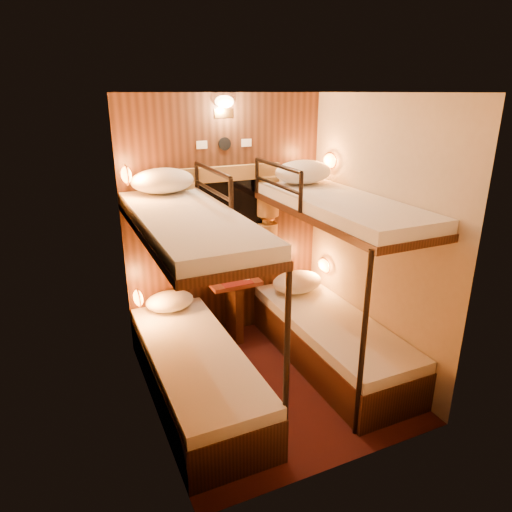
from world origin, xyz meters
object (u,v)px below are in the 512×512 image
bunk_right (332,308)px  bottle_left (228,270)px  bottle_right (228,269)px  table (234,301)px  bunk_left (194,338)px

bunk_right → bottle_left: size_ratio=8.71×
bunk_right → bottle_right: (-0.70, 0.81, 0.20)m
bottle_right → bottle_left: bearing=59.2°
bottle_left → bottle_right: 0.02m
bunk_right → table: (-0.65, 0.78, -0.14)m
bunk_left → table: 1.02m
table → bunk_right: bearing=-50.3°
bunk_left → table: (0.65, 0.78, -0.14)m
bunk_right → bottle_left: bearing=130.2°
table → bottle_right: bottle_right is taller
table → bottle_right: (-0.05, 0.03, 0.35)m
bunk_left → bunk_right: same height
bottle_left → bottle_right: bearing=-120.8°
bunk_left → bunk_right: bearing=0.0°
bunk_left → table: bunk_left is taller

